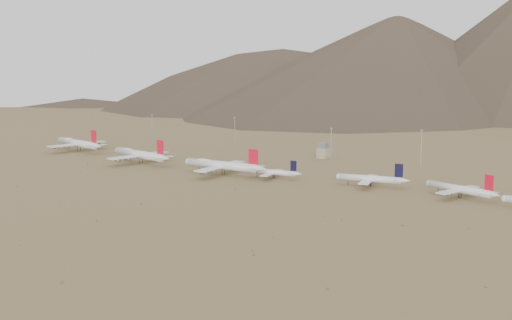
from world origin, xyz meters
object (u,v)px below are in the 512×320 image
Objects in this scene: widebody_east at (222,165)px; narrowbody_b at (371,179)px; control_tower at (323,151)px; widebody_west at (78,143)px; widebody_centre at (140,154)px; narrowbody_a at (274,172)px.

widebody_east reaches higher than narrowbody_b.
narrowbody_b reaches higher than control_tower.
widebody_west is 203.05m from control_tower.
control_tower is at bearing 74.26° from widebody_east.
widebody_centre is 1.01× the size of widebody_east.
widebody_west is 165.61m from widebody_east.
narrowbody_b is at bearing 0.30° from narrowbody_a.
widebody_west is 1.01× the size of widebody_centre.
widebody_centre is (85.84, -16.43, -0.06)m from widebody_west.
narrowbody_b is at bearing -47.04° from control_tower.
narrowbody_a is 92.34m from control_tower.
widebody_west is 199.97m from narrowbody_a.
narrowbody_a reaches higher than control_tower.
widebody_west reaches higher than widebody_centre.
widebody_centre is at bearing 0.08° from widebody_west.
widebody_east is 36.31m from narrowbody_a.
widebody_centre is 1.71× the size of narrowbody_a.
narrowbody_a is 63.77m from narrowbody_b.
widebody_west reaches higher than narrowbody_b.
widebody_centre is 5.35× the size of control_tower.
control_tower is at bearing 33.91° from widebody_west.
narrowbody_a is at bearing 12.43° from widebody_centre.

